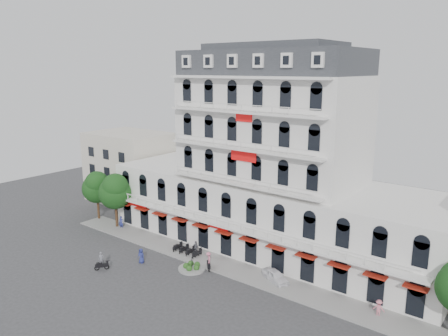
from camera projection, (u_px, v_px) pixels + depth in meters
ground at (174, 299)px, 44.30m from camera, size 120.00×120.00×0.00m
sidewalk at (228, 267)px, 51.19m from camera, size 53.00×4.00×0.16m
main_building at (271, 171)px, 55.89m from camera, size 45.00×15.00×25.80m
flank_building_west at (131, 167)px, 76.32m from camera, size 14.00×10.00×12.00m
traffic_island at (192, 267)px, 50.65m from camera, size 3.20×3.20×1.60m
parked_scooter_row at (187, 254)px, 54.87m from camera, size 4.40×1.80×1.10m
tree_west_outer at (97, 186)px, 66.34m from camera, size 4.50×4.48×7.76m
tree_west_inner at (115, 190)px, 62.88m from camera, size 4.76×4.76×8.25m
parked_car at (275, 276)px, 47.78m from camera, size 4.01×2.91×1.27m
rider_west at (101, 262)px, 50.43m from camera, size 1.17×1.44×2.23m
rider_center at (209, 260)px, 50.45m from camera, size 1.30×1.32×2.18m
pedestrian_left at (141, 256)px, 52.24m from camera, size 0.99×0.75×1.82m
pedestrian_mid at (196, 248)px, 54.68m from camera, size 1.03×0.44×1.75m
pedestrian_right at (379, 308)px, 40.93m from camera, size 1.18×0.76×1.72m
pedestrian_far at (121, 223)px, 63.38m from camera, size 0.82×0.73×1.89m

